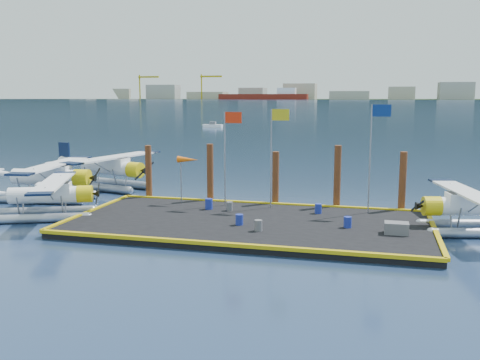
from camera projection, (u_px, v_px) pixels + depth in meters
The scene contains 24 objects.
ground at pixel (249, 228), 30.35m from camera, with size 4000.00×4000.00×0.00m, color navy.
dock at pixel (249, 224), 30.32m from camera, with size 20.00×10.00×0.40m, color black.
dock_bumpers at pixel (249, 219), 30.28m from camera, with size 20.25×10.25×0.18m, color #BEA30B, non-canonical shape.
far_backdrop at pixel (456, 94), 1632.88m from camera, with size 3050.00×2050.00×810.00m.
seaplane_a at pixel (48, 197), 32.32m from camera, with size 7.96×8.40×3.05m.
seaplane_b at pixel (49, 180), 37.80m from camera, with size 9.00×9.94×3.51m.
seaplane_c at pixel (111, 170), 42.47m from camera, with size 9.24×9.99×3.54m.
seaplane_d at pixel (472, 209), 28.91m from camera, with size 8.04×8.72×3.09m.
drum_0 at pixel (209, 204), 33.31m from camera, with size 0.47×0.47×0.66m, color navy.
drum_1 at pixel (258, 225), 27.97m from camera, with size 0.42×0.42×0.59m, color #5A595F.
drum_2 at pixel (348, 222), 28.70m from camera, with size 0.42×0.42×0.59m, color navy.
drum_3 at pixel (239, 220), 29.28m from camera, with size 0.42×0.42×0.59m, color navy.
drum_4 at pixel (318, 209), 32.14m from camera, with size 0.42×0.42×0.59m, color navy.
drum_5 at pixel (230, 206), 32.90m from camera, with size 0.39×0.39×0.55m, color #5A595F.
crate at pixel (396, 228), 27.38m from camera, with size 1.20×0.80×0.60m, color #5A595F.
flagpole_red at pixel (228, 144), 33.86m from camera, with size 1.14×0.08×6.00m.
flagpole_yellow at pixel (274, 143), 33.11m from camera, with size 1.14×0.08×6.20m.
flagpole_blue at pixel (374, 142), 31.62m from camera, with size 1.14×0.08×6.50m.
windsock at pixel (188, 161), 34.71m from camera, with size 1.40×0.44×3.12m.
piling_0 at pixel (149, 174), 37.28m from camera, with size 0.44×0.44×4.00m, color #4D2916.
piling_1 at pixel (210, 175), 36.17m from camera, with size 0.44×0.44×4.20m, color #4D2916.
piling_2 at pixel (276, 180), 35.10m from camera, with size 0.44×0.44×3.80m, color #4D2916.
piling_3 at pixel (337, 179), 34.08m from camera, with size 0.44×0.44×4.30m, color #4D2916.
piling_4 at pixel (402, 184), 33.13m from camera, with size 0.44×0.44×4.00m, color #4D2916.
Camera 1 is at (6.80, -28.76, 7.45)m, focal length 40.00 mm.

